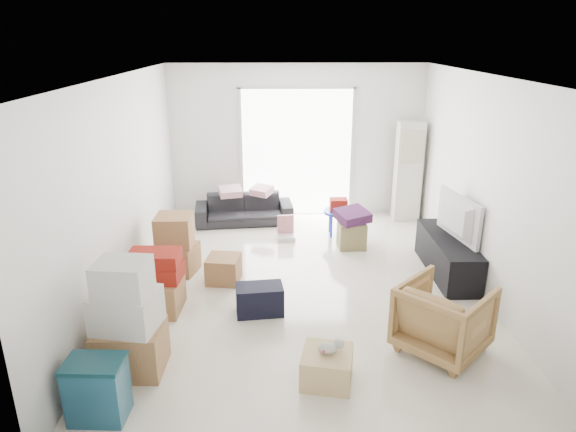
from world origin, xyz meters
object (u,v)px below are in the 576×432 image
(ac_tower, at_px, (408,172))
(ottoman, at_px, (352,234))
(wood_crate, at_px, (327,367))
(storage_bins, at_px, (97,390))
(tv_console, at_px, (447,255))
(kids_table, at_px, (338,209))
(sofa, at_px, (244,205))
(armchair, at_px, (444,315))
(television, at_px, (450,233))

(ac_tower, height_order, ottoman, ac_tower)
(ac_tower, distance_m, wood_crate, 5.00)
(storage_bins, bearing_deg, tv_console, 35.65)
(tv_console, xyz_separation_m, kids_table, (-1.35, 1.49, 0.18))
(storage_bins, bearing_deg, sofa, 78.95)
(armchair, distance_m, wood_crate, 1.37)
(ac_tower, distance_m, television, 2.27)
(storage_bins, relative_size, wood_crate, 1.21)
(television, bearing_deg, ac_tower, -9.41)
(sofa, xyz_separation_m, ottoman, (1.75, -1.14, -0.12))
(armchair, bearing_deg, kids_table, -33.10)
(television, distance_m, ottoman, 1.59)
(tv_console, height_order, sofa, sofa)
(storage_bins, relative_size, ottoman, 1.38)
(sofa, bearing_deg, wood_crate, -82.46)
(wood_crate, bearing_deg, ottoman, 78.23)
(kids_table, bearing_deg, tv_console, -47.81)
(armchair, relative_size, wood_crate, 1.78)
(storage_bins, relative_size, kids_table, 0.92)
(television, distance_m, kids_table, 2.02)
(ac_tower, xyz_separation_m, ottoman, (-1.15, -1.29, -0.67))
(storage_bins, bearing_deg, ottoman, 54.30)
(tv_console, relative_size, kids_table, 2.53)
(storage_bins, xyz_separation_m, wood_crate, (2.01, 0.45, -0.13))
(kids_table, bearing_deg, sofa, 158.96)
(wood_crate, bearing_deg, armchair, 21.55)
(television, relative_size, kids_table, 1.68)
(tv_console, distance_m, wood_crate, 3.01)
(ac_tower, xyz_separation_m, kids_table, (-1.30, -0.76, -0.43))
(ottoman, distance_m, wood_crate, 3.38)
(tv_console, relative_size, sofa, 0.93)
(ac_tower, height_order, wood_crate, ac_tower)
(sofa, distance_m, storage_bins, 4.99)
(ottoman, bearing_deg, wood_crate, -101.77)
(ac_tower, distance_m, storage_bins, 6.38)
(television, xyz_separation_m, ottoman, (-1.20, 0.97, -0.39))
(storage_bins, xyz_separation_m, ottoman, (2.70, 3.76, -0.08))
(kids_table, bearing_deg, ac_tower, 30.37)
(ottoman, bearing_deg, armchair, -78.68)
(ac_tower, distance_m, tv_console, 2.33)
(tv_console, height_order, kids_table, kids_table)
(ac_tower, relative_size, television, 1.68)
(storage_bins, bearing_deg, ac_tower, 52.68)
(kids_table, bearing_deg, television, -47.81)
(ac_tower, bearing_deg, armchair, -98.10)
(ac_tower, height_order, sofa, ac_tower)
(tv_console, height_order, television, television)
(television, bearing_deg, ottoman, 40.43)
(ac_tower, bearing_deg, sofa, -177.03)
(tv_console, distance_m, ottoman, 1.54)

